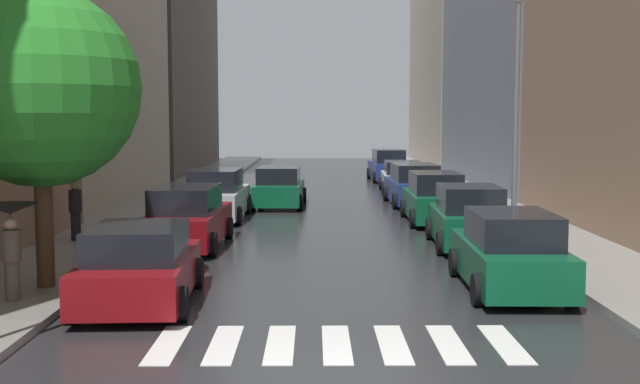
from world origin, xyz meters
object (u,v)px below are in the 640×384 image
at_px(parked_car_right_nearest, 510,254).
at_px(parked_car_right_second, 468,219).
at_px(parked_car_right_fifth, 402,177).
at_px(parked_car_left_third, 217,196).
at_px(parked_car_right_fourth, 414,186).
at_px(pedestrian_foreground, 75,188).
at_px(parked_car_right_sixth, 388,166).
at_px(lamp_post_right, 516,98).
at_px(street_tree_left, 40,88).
at_px(pedestrian_by_kerb, 11,229).
at_px(parked_car_left_second, 187,219).
at_px(parked_car_right_third, 434,199).
at_px(car_midroad, 279,188).
at_px(parked_car_left_nearest, 139,267).

distance_m(parked_car_right_nearest, parked_car_right_second, 5.51).
bearing_deg(parked_car_right_fifth, parked_car_right_nearest, -178.41).
distance_m(parked_car_left_third, parked_car_right_fourth, 8.82).
height_order(parked_car_right_nearest, pedestrian_foreground, pedestrian_foreground).
height_order(parked_car_left_third, parked_car_right_fourth, parked_car_left_third).
bearing_deg(parked_car_right_sixth, parked_car_right_fourth, 177.56).
bearing_deg(lamp_post_right, parked_car_left_third, 152.71).
relative_size(parked_car_right_fourth, street_tree_left, 0.77).
relative_size(parked_car_right_sixth, pedestrian_by_kerb, 2.51).
bearing_deg(pedestrian_foreground, parked_car_right_fifth, -143.42).
bearing_deg(parked_car_left_second, parked_car_right_fifth, -23.98).
relative_size(parked_car_right_third, street_tree_left, 0.74).
bearing_deg(parked_car_right_second, car_midroad, 31.43).
distance_m(parked_car_right_fourth, street_tree_left, 19.32).
bearing_deg(pedestrian_foreground, car_midroad, -137.17).
bearing_deg(parked_car_right_third, parked_car_left_nearest, 148.12).
xyz_separation_m(parked_car_right_nearest, pedestrian_foreground, (-10.83, 5.96, 0.84)).
bearing_deg(parked_car_left_third, lamp_post_right, -115.94).
distance_m(parked_car_right_nearest, car_midroad, 16.66).
bearing_deg(parked_car_right_fifth, parked_car_left_second, 156.25).
relative_size(parked_car_right_fourth, pedestrian_foreground, 2.42).
height_order(parked_car_left_nearest, parked_car_right_second, parked_car_right_second).
xyz_separation_m(parked_car_left_nearest, lamp_post_right, (9.29, 8.01, 3.44)).
distance_m(parked_car_left_nearest, street_tree_left, 4.18).
distance_m(parked_car_left_nearest, parked_car_left_third, 12.84).
relative_size(parked_car_left_second, pedestrian_by_kerb, 2.57).
distance_m(parked_car_left_third, parked_car_right_sixth, 18.52).
bearing_deg(parked_car_right_sixth, parked_car_left_third, 153.53).
relative_size(parked_car_left_second, parked_car_right_fourth, 1.01).
bearing_deg(parked_car_right_fourth, parked_car_left_third, 119.02).
bearing_deg(street_tree_left, parked_car_left_second, 71.19).
bearing_deg(parked_car_right_second, parked_car_right_third, 3.87).
xyz_separation_m(parked_car_right_fourth, pedestrian_foreground, (-10.88, -10.22, 0.83)).
bearing_deg(parked_car_right_second, parked_car_left_second, 91.41).
relative_size(parked_car_right_nearest, pedestrian_foreground, 2.27).
bearing_deg(parked_car_right_second, parked_car_left_nearest, 133.22).
distance_m(pedestrian_foreground, street_tree_left, 6.79).
height_order(parked_car_left_third, parked_car_right_sixth, parked_car_right_sixth).
bearing_deg(parked_car_right_third, lamp_post_right, -155.25).
distance_m(car_midroad, street_tree_left, 16.81).
xyz_separation_m(car_midroad, pedestrian_foreground, (-5.34, -9.77, 0.87)).
distance_m(parked_car_right_third, street_tree_left, 14.99).
bearing_deg(lamp_post_right, street_tree_left, -148.29).
bearing_deg(pedestrian_by_kerb, parked_car_right_third, 92.19).
bearing_deg(parked_car_right_fourth, lamp_post_right, -171.00).
height_order(parked_car_left_nearest, parked_car_left_second, parked_car_left_second).
bearing_deg(street_tree_left, pedestrian_by_kerb, -99.87).
height_order(parked_car_left_third, pedestrian_foreground, pedestrian_foreground).
bearing_deg(parked_car_right_sixth, parked_car_right_nearest, 177.73).
relative_size(car_midroad, lamp_post_right, 0.65).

